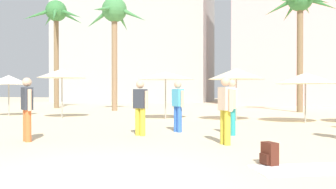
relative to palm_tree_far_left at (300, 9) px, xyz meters
The scene contains 17 objects.
ground 20.23m from the palm_tree_far_left, 105.68° to the right, with size 120.00×120.00×0.00m, color beige.
hotel_pink 14.55m from the palm_tree_far_left, 77.62° to the left, with size 16.01×8.89×19.80m, color pink.
palm_tree_far_left is the anchor object (origin of this frame).
palm_tree_left 12.27m from the palm_tree_far_left, behind, with size 4.77×4.88×7.83m.
palm_tree_center 18.08m from the palm_tree_far_left, behind, with size 4.73×4.72×8.54m.
cafe_umbrella_0 9.09m from the palm_tree_far_left, 95.14° to the right, with size 2.63×2.63×2.13m.
cafe_umbrella_1 11.14m from the palm_tree_far_left, 132.89° to the right, with size 2.75×2.75×2.27m.
cafe_umbrella_2 15.20m from the palm_tree_far_left, 147.09° to the right, with size 2.43×2.43×2.48m.
cafe_umbrella_3 18.02m from the palm_tree_far_left, 154.53° to the right, with size 2.20×2.20×2.21m.
cafe_umbrella_6 9.45m from the palm_tree_far_left, 115.60° to the right, with size 2.55×2.55×2.39m.
beach_towel 18.37m from the palm_tree_far_left, 96.31° to the right, with size 1.88×0.86×0.01m, color white.
backpack 18.20m from the palm_tree_far_left, 98.50° to the right, with size 0.34×0.35×0.42m.
person_mid_center 18.56m from the palm_tree_far_left, 119.40° to the right, with size 0.53×0.45×1.71m.
person_mid_left 16.07m from the palm_tree_far_left, 103.44° to the right, with size 0.42×0.55×1.72m.
person_near_right 14.54m from the palm_tree_far_left, 113.03° to the right, with size 0.51×0.48×1.68m.
person_mid_right 14.32m from the palm_tree_far_left, 105.24° to the right, with size 0.34×0.60×1.70m.
person_far_right 15.88m from the palm_tree_far_left, 114.47° to the right, with size 0.59×0.37×1.67m.
Camera 1 is at (2.40, -4.90, 1.35)m, focal length 36.60 mm.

